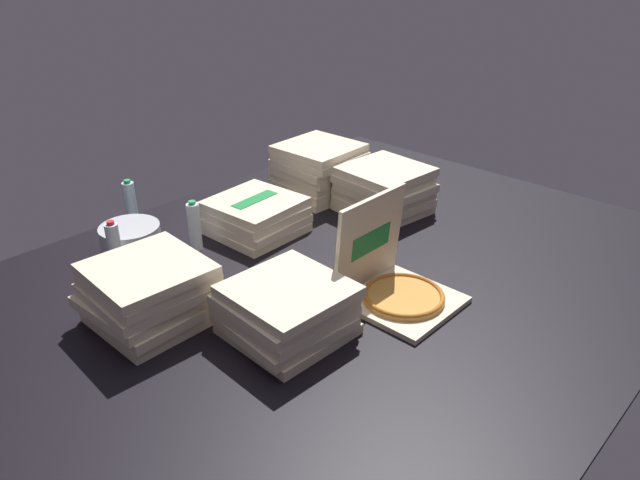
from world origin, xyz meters
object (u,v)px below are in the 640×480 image
pizza_stack_left_far (286,310)px  water_bottle_2 (131,204)px  pizza_stack_right_near (149,293)px  water_bottle_1 (115,248)px  ice_bucket (131,239)px  pizza_stack_center_far (256,216)px  pizza_stack_right_far (384,190)px  water_bottle_0 (194,226)px  pizza_stack_left_near (319,170)px  open_pizza_box (394,282)px

pizza_stack_left_far → water_bottle_2: (0.11, 1.23, 0.02)m
pizza_stack_right_near → water_bottle_1: same height
ice_bucket → water_bottle_2: bearing=57.5°
pizza_stack_left_far → pizza_stack_right_near: bearing=123.7°
pizza_stack_left_far → pizza_stack_center_far: (0.49, 0.72, -0.02)m
water_bottle_2 → pizza_stack_right_far: bearing=-39.5°
ice_bucket → pizza_stack_right_near: bearing=-114.5°
pizza_stack_left_far → water_bottle_1: 0.88m
pizza_stack_left_far → ice_bucket: 0.98m
water_bottle_0 → water_bottle_1: (-0.36, 0.08, 0.00)m
pizza_stack_left_far → water_bottle_1: size_ratio=1.79×
pizza_stack_right_far → water_bottle_0: bearing=158.0°
pizza_stack_right_near → water_bottle_2: same height
pizza_stack_right_far → water_bottle_0: 1.01m
pizza_stack_left_near → pizza_stack_center_far: bearing=-169.6°
ice_bucket → water_bottle_1: size_ratio=1.12×
pizza_stack_right_far → water_bottle_1: size_ratio=1.85×
pizza_stack_right_far → pizza_stack_right_near: same height
open_pizza_box → water_bottle_0: (-0.28, 0.93, 0.04)m
open_pizza_box → water_bottle_2: size_ratio=1.70×
ice_bucket → pizza_stack_left_near: bearing=-7.9°
ice_bucket → water_bottle_0: (0.22, -0.19, 0.05)m
open_pizza_box → water_bottle_0: size_ratio=1.70×
pizza_stack_left_near → water_bottle_2: bearing=156.8°
open_pizza_box → pizza_stack_left_near: (0.60, 0.97, 0.06)m
pizza_stack_center_far → water_bottle_1: bearing=168.2°
pizza_stack_right_near → pizza_stack_right_far: bearing=-1.2°
ice_bucket → water_bottle_0: bearing=-41.1°
water_bottle_1 → water_bottle_2: same height
pizza_stack_right_near → water_bottle_2: bearing=62.9°
pizza_stack_right_near → water_bottle_0: bearing=36.8°
pizza_stack_left_far → pizza_stack_center_far: size_ratio=0.99×
pizza_stack_right_near → water_bottle_1: 0.44m
open_pizza_box → pizza_stack_left_far: bearing=162.4°
pizza_stack_right_near → pizza_stack_left_near: (1.35, 0.39, 0.02)m
pizza_stack_right_far → open_pizza_box: bearing=-139.7°
water_bottle_1 → pizza_stack_center_far: bearing=-11.8°
water_bottle_1 → water_bottle_0: bearing=-12.2°
ice_bucket → water_bottle_0: size_ratio=1.12×
pizza_stack_center_far → water_bottle_1: 0.69m
pizza_stack_left_far → water_bottle_1: bearing=102.1°
pizza_stack_left_far → pizza_stack_left_near: 1.34m
water_bottle_2 → pizza_stack_center_far: bearing=-53.2°
pizza_stack_right_near → pizza_stack_left_far: pizza_stack_right_near is taller
pizza_stack_right_near → pizza_stack_left_near: pizza_stack_left_near is taller
open_pizza_box → pizza_stack_center_far: size_ratio=0.95×
pizza_stack_right_near → ice_bucket: bearing=65.5°
ice_bucket → water_bottle_1: water_bottle_1 is taller
pizza_stack_left_near → ice_bucket: pizza_stack_left_near is taller
pizza_stack_center_far → pizza_stack_left_near: pizza_stack_left_near is taller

